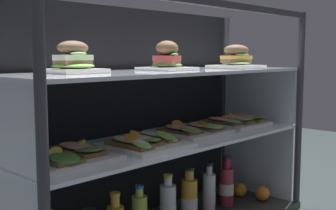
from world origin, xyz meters
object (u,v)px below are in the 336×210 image
(open_sandwich_tray_mid_right, at_px, (191,130))
(orange_fruit_rolled_forward, at_px, (224,190))
(juice_bottle_back_center, at_px, (226,186))
(orange_fruit_near_left_post, at_px, (263,193))
(plated_roll_sandwich_center, at_px, (236,60))
(open_sandwich_tray_mid_left, at_px, (144,142))
(plated_roll_sandwich_far_right, at_px, (73,61))
(open_sandwich_tray_center, at_px, (67,155))
(juice_bottle_front_fourth, at_px, (167,208))
(juice_bottle_near_post, at_px, (209,193))
(juice_bottle_back_right, at_px, (189,200))
(open_sandwich_tray_near_right_corner, at_px, (234,121))
(orange_fruit_beside_bottles, at_px, (240,190))
(plated_roll_sandwich_mid_left, at_px, (167,59))

(open_sandwich_tray_mid_right, bearing_deg, orange_fruit_rolled_forward, 11.60)
(juice_bottle_back_center, xyz_separation_m, orange_fruit_near_left_post, (0.18, -0.09, -0.06))
(plated_roll_sandwich_center, bearing_deg, juice_bottle_back_center, 78.95)
(open_sandwich_tray_mid_left, bearing_deg, open_sandwich_tray_mid_right, 7.24)
(plated_roll_sandwich_far_right, height_order, orange_fruit_near_left_post, plated_roll_sandwich_far_right)
(open_sandwich_tray_center, height_order, juice_bottle_front_fourth, open_sandwich_tray_center)
(open_sandwich_tray_mid_left, xyz_separation_m, juice_bottle_front_fourth, (0.17, 0.04, -0.31))
(juice_bottle_near_post, distance_m, orange_fruit_near_left_post, 0.34)
(open_sandwich_tray_mid_left, relative_size, juice_bottle_back_right, 1.18)
(juice_bottle_near_post, xyz_separation_m, orange_fruit_rolled_forward, (0.23, 0.08, -0.05))
(plated_roll_sandwich_center, bearing_deg, open_sandwich_tray_mid_left, 178.56)
(open_sandwich_tray_mid_right, bearing_deg, open_sandwich_tray_mid_left, -172.76)
(open_sandwich_tray_near_right_corner, xyz_separation_m, orange_fruit_rolled_forward, (0.02, 0.07, -0.37))
(orange_fruit_beside_bottles, bearing_deg, open_sandwich_tray_center, -178.57)
(open_sandwich_tray_mid_left, xyz_separation_m, juice_bottle_back_right, (0.30, 0.03, -0.31))
(open_sandwich_tray_mid_left, xyz_separation_m, juice_bottle_near_post, (0.45, 0.04, -0.32))
(plated_roll_sandwich_far_right, height_order, juice_bottle_near_post, plated_roll_sandwich_far_right)
(plated_roll_sandwich_mid_left, height_order, open_sandwich_tray_mid_left, plated_roll_sandwich_mid_left)
(plated_roll_sandwich_mid_left, distance_m, orange_fruit_beside_bottles, 0.88)
(juice_bottle_near_post, height_order, orange_fruit_near_left_post, juice_bottle_near_post)
(juice_bottle_back_center, bearing_deg, plated_roll_sandwich_mid_left, 178.19)
(open_sandwich_tray_center, xyz_separation_m, juice_bottle_back_center, (0.91, 0.00, -0.31))
(orange_fruit_near_left_post, height_order, orange_fruit_rolled_forward, same)
(orange_fruit_beside_bottles, bearing_deg, orange_fruit_rolled_forward, 140.97)
(open_sandwich_tray_near_right_corner, relative_size, juice_bottle_front_fourth, 1.21)
(open_sandwich_tray_mid_right, height_order, orange_fruit_beside_bottles, open_sandwich_tray_mid_right)
(orange_fruit_beside_bottles, bearing_deg, plated_roll_sandwich_far_right, 178.21)
(orange_fruit_beside_bottles, distance_m, orange_fruit_rolled_forward, 0.09)
(plated_roll_sandwich_mid_left, height_order, open_sandwich_tray_center, plated_roll_sandwich_mid_left)
(juice_bottle_back_right, bearing_deg, juice_bottle_front_fourth, 176.38)
(orange_fruit_beside_bottles, bearing_deg, juice_bottle_near_post, -175.73)
(open_sandwich_tray_center, xyz_separation_m, open_sandwich_tray_mid_right, (0.64, 0.01, 0.00))
(plated_roll_sandwich_far_right, distance_m, juice_bottle_near_post, 0.93)
(plated_roll_sandwich_center, xyz_separation_m, juice_bottle_back_center, (0.01, 0.05, -0.61))
(plated_roll_sandwich_far_right, distance_m, orange_fruit_rolled_forward, 1.14)
(open_sandwich_tray_near_right_corner, bearing_deg, orange_fruit_near_left_post, -41.81)
(open_sandwich_tray_center, height_order, open_sandwich_tray_mid_left, open_sandwich_tray_mid_left)
(open_sandwich_tray_near_right_corner, xyz_separation_m, juice_bottle_front_fourth, (-0.49, -0.01, -0.31))
(plated_roll_sandwich_far_right, bearing_deg, juice_bottle_back_right, -6.50)
(open_sandwich_tray_mid_left, height_order, juice_bottle_back_center, open_sandwich_tray_mid_left)
(open_sandwich_tray_center, bearing_deg, plated_roll_sandwich_mid_left, 1.82)
(plated_roll_sandwich_mid_left, distance_m, juice_bottle_front_fourth, 0.62)
(open_sandwich_tray_mid_left, relative_size, juice_bottle_near_post, 1.22)
(open_sandwich_tray_near_right_corner, bearing_deg, open_sandwich_tray_mid_right, -179.79)
(juice_bottle_front_fourth, bearing_deg, open_sandwich_tray_mid_left, -167.83)
(plated_roll_sandwich_mid_left, height_order, orange_fruit_near_left_post, plated_roll_sandwich_mid_left)
(open_sandwich_tray_near_right_corner, xyz_separation_m, orange_fruit_beside_bottles, (0.09, 0.02, -0.37))
(orange_fruit_beside_bottles, distance_m, orange_fruit_near_left_post, 0.12)
(open_sandwich_tray_mid_right, xyz_separation_m, juice_bottle_front_fourth, (-0.16, -0.00, -0.31))
(open_sandwich_tray_mid_left, relative_size, juice_bottle_back_center, 1.18)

